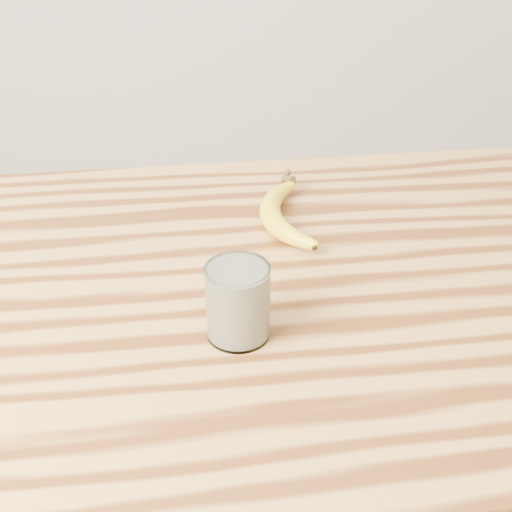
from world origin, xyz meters
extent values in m
cube|color=#A77539|center=(0.00, 0.00, 0.88)|extent=(1.20, 0.80, 0.04)
cylinder|color=brown|center=(0.54, 0.34, 0.43)|extent=(0.06, 0.06, 0.86)
cylinder|color=white|center=(-0.07, -0.10, 0.95)|extent=(0.08, 0.08, 0.10)
torus|color=white|center=(-0.07, -0.10, 1.00)|extent=(0.08, 0.08, 0.00)
cylinder|color=beige|center=(-0.07, -0.10, 0.95)|extent=(0.07, 0.07, 0.09)
camera|label=1|loc=(-0.14, -0.81, 1.48)|focal=50.00mm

